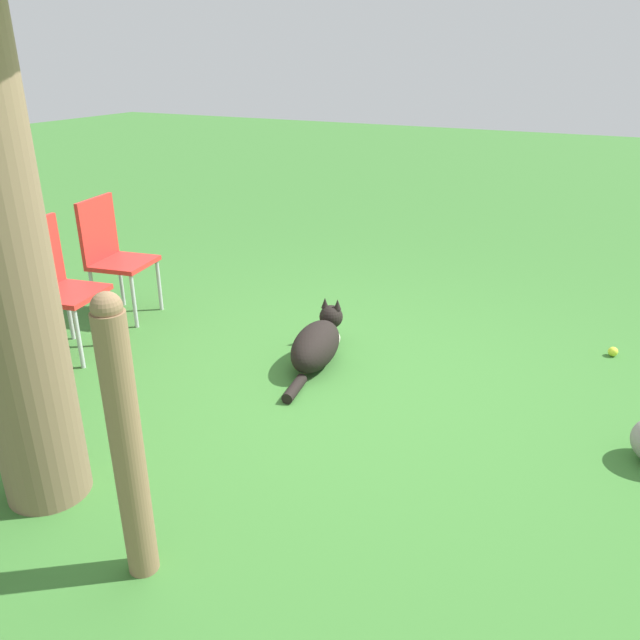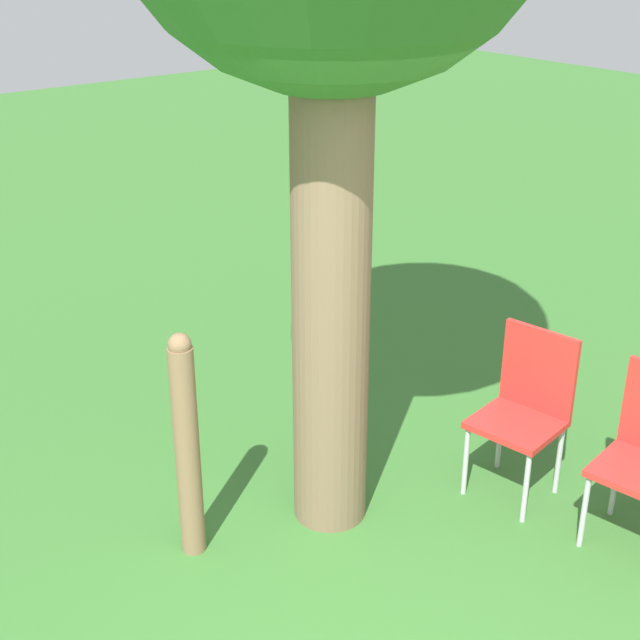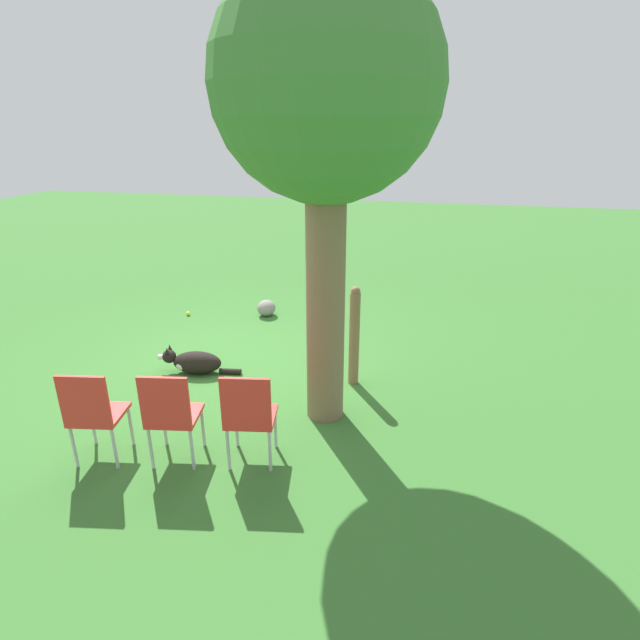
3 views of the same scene
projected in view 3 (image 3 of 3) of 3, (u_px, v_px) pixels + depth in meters
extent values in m
plane|color=#38702D|center=(222.00, 367.00, 6.47)|extent=(30.00, 30.00, 0.00)
cylinder|color=#7A6047|center=(326.00, 296.00, 4.96)|extent=(0.39, 0.39, 2.71)
sphere|color=#427F38|center=(326.00, 83.00, 4.25)|extent=(2.04, 2.04, 2.04)
ellipsoid|color=black|center=(197.00, 363.00, 6.28)|extent=(0.37, 0.65, 0.29)
ellipsoid|color=silver|center=(184.00, 363.00, 6.30)|extent=(0.27, 0.25, 0.17)
sphere|color=black|center=(169.00, 356.00, 6.28)|extent=(0.19, 0.19, 0.17)
cylinder|color=silver|center=(162.00, 357.00, 6.30)|extent=(0.08, 0.09, 0.07)
cone|color=black|center=(167.00, 351.00, 6.20)|extent=(0.05, 0.05, 0.08)
cone|color=black|center=(170.00, 347.00, 6.29)|extent=(0.05, 0.05, 0.08)
cylinder|color=black|center=(230.00, 371.00, 6.29)|extent=(0.11, 0.28, 0.07)
cylinder|color=#846647|center=(354.00, 339.00, 5.89)|extent=(0.12, 0.12, 1.16)
sphere|color=#846647|center=(356.00, 291.00, 5.66)|extent=(0.11, 0.11, 0.11)
cube|color=red|center=(99.00, 415.00, 4.61)|extent=(0.49, 0.50, 0.04)
cube|color=red|center=(84.00, 401.00, 4.33)|extent=(0.11, 0.44, 0.49)
cylinder|color=#B7B7BC|center=(93.00, 425.00, 4.87)|extent=(0.03, 0.03, 0.43)
cylinder|color=#B7B7BC|center=(131.00, 426.00, 4.85)|extent=(0.03, 0.03, 0.43)
cylinder|color=#B7B7BC|center=(74.00, 447.00, 4.53)|extent=(0.03, 0.03, 0.43)
cylinder|color=#B7B7BC|center=(115.00, 448.00, 4.52)|extent=(0.03, 0.03, 0.43)
cube|color=red|center=(175.00, 416.00, 4.59)|extent=(0.49, 0.50, 0.04)
cube|color=red|center=(165.00, 402.00, 4.31)|extent=(0.11, 0.44, 0.49)
cylinder|color=#B7B7BC|center=(164.00, 426.00, 4.85)|extent=(0.03, 0.03, 0.43)
cylinder|color=#B7B7BC|center=(203.00, 427.00, 4.83)|extent=(0.03, 0.03, 0.43)
cylinder|color=#B7B7BC|center=(151.00, 448.00, 4.52)|extent=(0.03, 0.03, 0.43)
cylinder|color=#B7B7BC|center=(192.00, 450.00, 4.50)|extent=(0.03, 0.03, 0.43)
cube|color=red|center=(251.00, 417.00, 4.57)|extent=(0.49, 0.50, 0.04)
cube|color=red|center=(246.00, 403.00, 4.29)|extent=(0.11, 0.44, 0.49)
cylinder|color=#B7B7BC|center=(237.00, 427.00, 4.83)|extent=(0.03, 0.03, 0.43)
cylinder|color=#B7B7BC|center=(275.00, 428.00, 4.82)|extent=(0.03, 0.03, 0.43)
cylinder|color=#B7B7BC|center=(228.00, 449.00, 4.50)|extent=(0.03, 0.03, 0.43)
cylinder|color=#B7B7BC|center=(270.00, 451.00, 4.48)|extent=(0.03, 0.03, 0.43)
sphere|color=#CCE033|center=(188.00, 313.00, 8.20)|extent=(0.07, 0.07, 0.07)
ellipsoid|color=gray|center=(266.00, 308.00, 8.17)|extent=(0.32, 0.30, 0.26)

